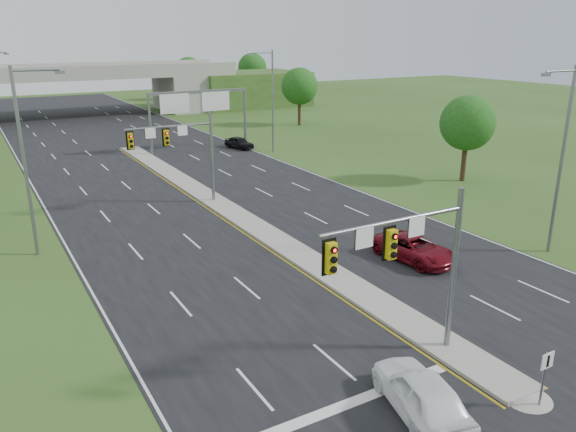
% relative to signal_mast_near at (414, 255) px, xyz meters
% --- Properties ---
extents(ground, '(240.00, 240.00, 0.00)m').
position_rel_signal_mast_near_xyz_m(ground, '(2.26, 0.07, -4.73)').
color(ground, '#314B1B').
rests_on(ground, ground).
extents(road, '(24.00, 160.00, 0.02)m').
position_rel_signal_mast_near_xyz_m(road, '(2.26, 35.07, -4.72)').
color(road, black).
rests_on(road, ground).
extents(median, '(2.00, 54.00, 0.16)m').
position_rel_signal_mast_near_xyz_m(median, '(2.26, 23.07, -4.63)').
color(median, gray).
rests_on(median, road).
extents(median_nose, '(2.00, 2.00, 0.16)m').
position_rel_signal_mast_near_xyz_m(median_nose, '(2.26, -3.93, -4.63)').
color(median_nose, gray).
rests_on(median_nose, road).
extents(lane_markings, '(23.72, 160.00, 0.01)m').
position_rel_signal_mast_near_xyz_m(lane_markings, '(1.66, 28.99, -4.70)').
color(lane_markings, gold).
rests_on(lane_markings, road).
extents(signal_mast_near, '(6.62, 0.60, 7.00)m').
position_rel_signal_mast_near_xyz_m(signal_mast_near, '(0.00, 0.00, 0.00)').
color(signal_mast_near, slate).
rests_on(signal_mast_near, ground).
extents(signal_mast_far, '(6.62, 0.60, 7.00)m').
position_rel_signal_mast_near_xyz_m(signal_mast_far, '(0.00, 25.00, 0.00)').
color(signal_mast_far, slate).
rests_on(signal_mast_far, ground).
extents(keep_right_sign, '(0.60, 0.13, 2.20)m').
position_rel_signal_mast_near_xyz_m(keep_right_sign, '(2.26, -4.45, -3.21)').
color(keep_right_sign, slate).
rests_on(keep_right_sign, ground).
extents(sign_gantry, '(11.58, 0.44, 6.67)m').
position_rel_signal_mast_near_xyz_m(sign_gantry, '(8.95, 44.99, 0.51)').
color(sign_gantry, slate).
rests_on(sign_gantry, ground).
extents(overpass, '(80.00, 14.00, 8.10)m').
position_rel_signal_mast_near_xyz_m(overpass, '(2.26, 80.07, -1.17)').
color(overpass, gray).
rests_on(overpass, ground).
extents(lightpole_l_mid, '(2.85, 0.25, 11.00)m').
position_rel_signal_mast_near_xyz_m(lightpole_l_mid, '(-11.03, 20.07, 1.38)').
color(lightpole_l_mid, slate).
rests_on(lightpole_l_mid, ground).
extents(lightpole_r_near, '(2.85, 0.25, 11.00)m').
position_rel_signal_mast_near_xyz_m(lightpole_r_near, '(15.56, 5.07, 1.38)').
color(lightpole_r_near, slate).
rests_on(lightpole_r_near, ground).
extents(lightpole_r_far, '(2.85, 0.25, 11.00)m').
position_rel_signal_mast_near_xyz_m(lightpole_r_far, '(15.56, 40.07, 1.38)').
color(lightpole_r_far, slate).
rests_on(lightpole_r_far, ground).
extents(tree_r_near, '(4.80, 4.80, 7.60)m').
position_rel_signal_mast_near_xyz_m(tree_r_near, '(24.26, 20.07, 0.45)').
color(tree_r_near, '#382316').
rests_on(tree_r_near, ground).
extents(tree_r_mid, '(5.20, 5.20, 8.12)m').
position_rel_signal_mast_near_xyz_m(tree_r_mid, '(28.26, 55.07, 0.78)').
color(tree_r_mid, '#382316').
rests_on(tree_r_mid, ground).
extents(tree_back_c, '(5.60, 5.60, 8.32)m').
position_rel_signal_mast_near_xyz_m(tree_back_c, '(26.26, 94.07, 0.78)').
color(tree_back_c, '#382316').
rests_on(tree_back_c, ground).
extents(tree_back_d, '(6.00, 6.00, 8.85)m').
position_rel_signal_mast_near_xyz_m(tree_back_d, '(40.26, 94.07, 1.11)').
color(tree_back_d, '#382316').
rests_on(tree_back_d, ground).
extents(car_white, '(3.08, 5.18, 1.65)m').
position_rel_signal_mast_near_xyz_m(car_white, '(-1.67, -2.61, -3.88)').
color(car_white, white).
rests_on(car_white, road).
extents(car_far_a, '(2.94, 5.44, 1.45)m').
position_rel_signal_mast_near_xyz_m(car_far_a, '(7.67, 8.10, -3.98)').
color(car_far_a, maroon).
rests_on(car_far_a, road).
extents(car_far_c, '(2.55, 4.20, 1.34)m').
position_rel_signal_mast_near_xyz_m(car_far_c, '(13.26, 43.63, -4.04)').
color(car_far_c, black).
rests_on(car_far_c, road).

